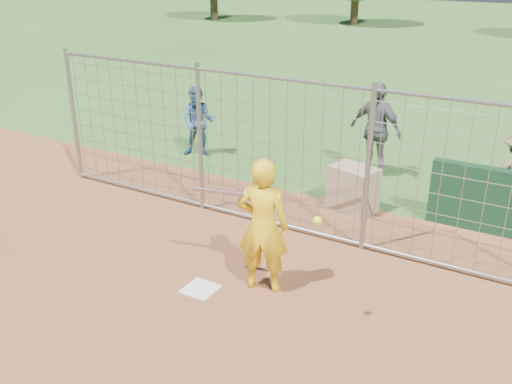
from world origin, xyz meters
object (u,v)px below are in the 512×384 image
Objects in this scene: bystander_b at (375,130)px; equipment_bin at (353,189)px; batter at (263,226)px.

bystander_b is 2.42× the size of equipment_bin.
bystander_b is (-0.14, 4.82, 0.02)m from batter.
bystander_b is 1.89m from equipment_bin.
equipment_bin is at bearing -107.75° from batter.
batter is 4.83m from bystander_b.
equipment_bin is (0.26, -1.78, -0.57)m from bystander_b.
batter is at bearing -74.98° from bystander_b.
batter is at bearing -75.89° from equipment_bin.
bystander_b reaches higher than batter.
bystander_b is at bearing -103.89° from batter.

